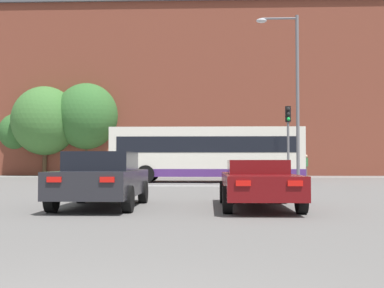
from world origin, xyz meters
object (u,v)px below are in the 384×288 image
at_px(traffic_light_far_left, 127,144).
at_px(street_lamp_junction, 291,83).
at_px(pedestrian_walking_west, 144,165).
at_px(pedestrian_waiting, 181,164).
at_px(car_roadster_right, 258,183).
at_px(pedestrian_walking_east, 306,164).
at_px(traffic_light_near_right, 288,132).
at_px(car_saloon_left, 102,179).
at_px(bus_crossing_lead, 207,153).

distance_m(traffic_light_far_left, street_lamp_junction, 17.50).
bearing_deg(street_lamp_junction, pedestrian_walking_west, 121.35).
height_order(pedestrian_waiting, pedestrian_walking_west, pedestrian_waiting).
bearing_deg(pedestrian_waiting, car_roadster_right, 6.74).
bearing_deg(pedestrian_walking_east, street_lamp_junction, 162.12).
bearing_deg(traffic_light_near_right, pedestrian_walking_east, 75.01).
relative_size(traffic_light_near_right, pedestrian_walking_west, 2.46).
xyz_separation_m(car_saloon_left, bus_crossing_lead, (2.67, 15.60, 0.95)).
relative_size(street_lamp_junction, pedestrian_walking_east, 4.76).
bearing_deg(car_saloon_left, car_roadster_right, 0.03).
bearing_deg(street_lamp_junction, traffic_light_near_right, 89.26).
height_order(car_roadster_right, pedestrian_walking_west, pedestrian_walking_west).
bearing_deg(traffic_light_near_right, pedestrian_waiting, 114.17).
relative_size(car_roadster_right, traffic_light_near_right, 1.16).
distance_m(car_roadster_right, pedestrian_waiting, 26.07).
xyz_separation_m(car_saloon_left, pedestrian_waiting, (0.54, 25.83, 0.30)).
xyz_separation_m(car_saloon_left, traffic_light_far_left, (-3.60, 24.67, 1.86)).
distance_m(bus_crossing_lead, street_lamp_junction, 7.14).
height_order(car_roadster_right, pedestrian_walking_east, pedestrian_walking_east).
bearing_deg(car_saloon_left, traffic_light_near_right, 59.99).
bearing_deg(pedestrian_walking_east, traffic_light_far_left, 87.14).
relative_size(bus_crossing_lead, pedestrian_walking_west, 6.78).
height_order(car_roadster_right, pedestrian_waiting, pedestrian_waiting).
bearing_deg(traffic_light_far_left, car_saloon_left, -81.70).
relative_size(traffic_light_far_left, traffic_light_near_right, 0.96).
xyz_separation_m(car_roadster_right, pedestrian_waiting, (-3.54, 25.82, 0.40)).
bearing_deg(traffic_light_near_right, bus_crossing_lead, 137.89).
bearing_deg(bus_crossing_lead, car_roadster_right, 5.15).
distance_m(street_lamp_junction, pedestrian_waiting, 16.76).
height_order(traffic_light_near_right, pedestrian_walking_west, traffic_light_near_right).
relative_size(car_saloon_left, street_lamp_junction, 0.52).
height_order(pedestrian_waiting, pedestrian_walking_east, pedestrian_waiting).
bearing_deg(car_roadster_right, pedestrian_walking_west, 104.10).
relative_size(street_lamp_junction, pedestrian_walking_west, 5.12).
bearing_deg(street_lamp_junction, pedestrian_waiting, 112.60).
xyz_separation_m(bus_crossing_lead, traffic_light_near_right, (4.14, -3.74, 1.00)).
height_order(traffic_light_far_left, pedestrian_walking_west, traffic_light_far_left).
bearing_deg(car_roadster_right, traffic_light_far_left, 107.30).
relative_size(traffic_light_far_left, street_lamp_junction, 0.46).
bearing_deg(pedestrian_walking_west, car_roadster_right, -49.06).
distance_m(car_saloon_left, car_roadster_right, 4.07).
xyz_separation_m(bus_crossing_lead, traffic_light_far_left, (-6.27, 9.07, 0.90)).
relative_size(car_saloon_left, traffic_light_near_right, 1.08).
distance_m(pedestrian_walking_east, pedestrian_walking_west, 12.78).
distance_m(car_saloon_left, traffic_light_near_right, 13.81).
xyz_separation_m(car_roadster_right, pedestrian_walking_west, (-6.51, 25.93, 0.30)).
bearing_deg(street_lamp_junction, traffic_light_far_left, 126.85).
xyz_separation_m(car_roadster_right, bus_crossing_lead, (-1.40, 15.59, 1.06)).
xyz_separation_m(traffic_light_far_left, pedestrian_walking_west, (1.17, 1.28, -1.66)).
height_order(bus_crossing_lead, pedestrian_walking_east, bus_crossing_lead).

